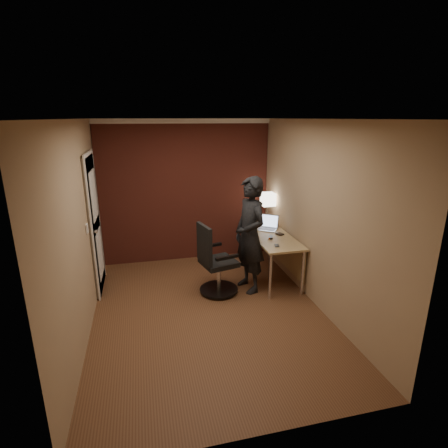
{
  "coord_description": "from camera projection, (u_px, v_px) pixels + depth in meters",
  "views": [
    {
      "loc": [
        -0.77,
        -4.11,
        2.52
      ],
      "look_at": [
        0.35,
        0.55,
        1.05
      ],
      "focal_mm": 28.0,
      "sensor_mm": 36.0,
      "label": 1
    }
  ],
  "objects": [
    {
      "name": "desk",
      "position": [
        275.0,
        242.0,
        5.6
      ],
      "size": [
        0.6,
        1.5,
        0.73
      ],
      "color": "tan",
      "rests_on": "ground"
    },
    {
      "name": "office_chair",
      "position": [
        215.0,
        264.0,
        5.09
      ],
      "size": [
        0.58,
        0.65,
        1.06
      ],
      "color": "black",
      "rests_on": "ground"
    },
    {
      "name": "room",
      "position": [
        173.0,
        191.0,
        5.7
      ],
      "size": [
        4.0,
        4.0,
        4.0
      ],
      "color": "brown",
      "rests_on": "ground"
    },
    {
      "name": "phone",
      "position": [
        277.0,
        245.0,
        5.07
      ],
      "size": [
        0.09,
        0.13,
        0.01
      ],
      "primitive_type": "cube",
      "rotation": [
        0.0,
        0.0,
        -0.26
      ],
      "color": "black",
      "rests_on": "desk"
    },
    {
      "name": "person",
      "position": [
        250.0,
        235.0,
        5.11
      ],
      "size": [
        0.55,
        0.71,
        1.73
      ],
      "primitive_type": "imported",
      "rotation": [
        0.0,
        0.0,
        -1.33
      ],
      "color": "black",
      "rests_on": "ground"
    },
    {
      "name": "desk_lamp",
      "position": [
        268.0,
        200.0,
        6.07
      ],
      "size": [
        0.22,
        0.22,
        0.54
      ],
      "color": "silver",
      "rests_on": "desk"
    },
    {
      "name": "wallet",
      "position": [
        280.0,
        234.0,
        5.55
      ],
      "size": [
        0.12,
        0.13,
        0.02
      ],
      "primitive_type": "cube",
      "rotation": [
        0.0,
        0.0,
        0.34
      ],
      "color": "black",
      "rests_on": "desk"
    },
    {
      "name": "mouse",
      "position": [
        271.0,
        238.0,
        5.37
      ],
      "size": [
        0.09,
        0.12,
        0.03
      ],
      "primitive_type": "cube",
      "rotation": [
        0.0,
        0.0,
        -0.38
      ],
      "color": "black",
      "rests_on": "desk"
    },
    {
      "name": "laptop",
      "position": [
        267.0,
        225.0,
        5.82
      ],
      "size": [
        0.42,
        0.4,
        0.23
      ],
      "color": "silver",
      "rests_on": "desk"
    }
  ]
}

